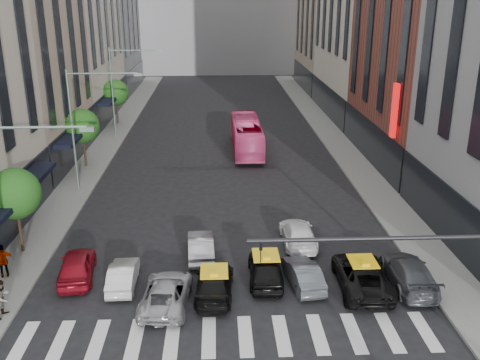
{
  "coord_description": "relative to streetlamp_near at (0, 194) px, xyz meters",
  "views": [
    {
      "loc": [
        -0.52,
        -18.28,
        14.18
      ],
      "look_at": [
        0.77,
        10.76,
        4.0
      ],
      "focal_mm": 40.0,
      "sensor_mm": 36.0,
      "label": 1
    }
  ],
  "objects": [
    {
      "name": "tree_mid",
      "position": [
        -1.76,
        22.0,
        -2.25
      ],
      "size": [
        2.88,
        2.88,
        4.95
      ],
      "color": "black",
      "rests_on": "sidewalk_left"
    },
    {
      "name": "car_white_front",
      "position": [
        4.64,
        2.04,
        -5.29
      ],
      "size": [
        1.4,
        3.77,
        1.23
      ],
      "primitive_type": "imported",
      "rotation": [
        0.0,
        0.0,
        3.17
      ],
      "color": "silver",
      "rests_on": "ground"
    },
    {
      "name": "streetlamp_far",
      "position": [
        0.0,
        32.0,
        0.0
      ],
      "size": [
        5.38,
        0.25,
        9.0
      ],
      "color": "gray",
      "rests_on": "sidewalk_left"
    },
    {
      "name": "sidewalk_left",
      "position": [
        -1.46,
        26.0,
        -5.83
      ],
      "size": [
        3.0,
        96.0,
        0.15
      ],
      "primitive_type": "cube",
      "color": "slate",
      "rests_on": "ground"
    },
    {
      "name": "taxi_center",
      "position": [
        11.94,
        2.2,
        -5.17
      ],
      "size": [
        1.86,
        4.36,
        1.47
      ],
      "primitive_type": "imported",
      "rotation": [
        0.0,
        0.0,
        3.11
      ],
      "color": "black",
      "rests_on": "ground"
    },
    {
      "name": "car_row2_left",
      "position": [
        8.51,
        5.05,
        -5.24
      ],
      "size": [
        1.64,
        4.12,
        1.33
      ],
      "primitive_type": "imported",
      "rotation": [
        0.0,
        0.0,
        3.2
      ],
      "color": "#A9A8AD",
      "rests_on": "ground"
    },
    {
      "name": "building_right_b",
      "position": [
        27.04,
        23.0,
        7.1
      ],
      "size": [
        8.0,
        18.0,
        26.0
      ],
      "primitive_type": "cube",
      "color": "brown",
      "rests_on": "ground"
    },
    {
      "name": "traffic_signal",
      "position": [
        17.74,
        -5.0,
        -1.43
      ],
      "size": [
        10.1,
        0.2,
        6.0
      ],
      "color": "black",
      "rests_on": "ground"
    },
    {
      "name": "streetlamp_near",
      "position": [
        0.0,
        0.0,
        0.0
      ],
      "size": [
        5.38,
        0.25,
        9.0
      ],
      "color": "gray",
      "rests_on": "sidewalk_left"
    },
    {
      "name": "car_grey_curb",
      "position": [
        19.22,
        1.45,
        -5.18
      ],
      "size": [
        2.19,
        5.06,
        1.45
      ],
      "primitive_type": "imported",
      "rotation": [
        0.0,
        0.0,
        3.11
      ],
      "color": "#44474D",
      "rests_on": "ground"
    },
    {
      "name": "pedestrian_far",
      "position": [
        -1.65,
        2.99,
        -4.84
      ],
      "size": [
        1.16,
        0.8,
        1.83
      ],
      "primitive_type": "imported",
      "rotation": [
        0.0,
        0.0,
        3.51
      ],
      "color": "gray",
      "rests_on": "sidewalk_left"
    },
    {
      "name": "pedestrian_near",
      "position": [
        -0.36,
        -0.65,
        -4.83
      ],
      "size": [
        0.87,
        1.02,
        1.84
      ],
      "primitive_type": "imported",
      "rotation": [
        0.0,
        0.0,
        1.36
      ],
      "color": "gray",
      "rests_on": "sidewalk_left"
    },
    {
      "name": "taxi_right",
      "position": [
        16.74,
        1.35,
        -5.17
      ],
      "size": [
        2.62,
        5.34,
        1.46
      ],
      "primitive_type": "imported",
      "rotation": [
        0.0,
        0.0,
        3.1
      ],
      "color": "black",
      "rests_on": "ground"
    },
    {
      "name": "building_left_b",
      "position": [
        -6.96,
        24.0,
        6.1
      ],
      "size": [
        8.0,
        16.0,
        24.0
      ],
      "primitive_type": "cube",
      "color": "tan",
      "rests_on": "ground"
    },
    {
      "name": "car_silver",
      "position": [
        6.99,
        0.19,
        -5.25
      ],
      "size": [
        2.51,
        4.83,
        1.3
      ],
      "primitive_type": "imported",
      "rotation": [
        0.0,
        0.0,
        3.07
      ],
      "color": "#A6A5AB",
      "rests_on": "ground"
    },
    {
      "name": "car_grey_mid",
      "position": [
        13.83,
        1.72,
        -5.27
      ],
      "size": [
        1.86,
        4.02,
        1.27
      ],
      "primitive_type": "imported",
      "rotation": [
        0.0,
        0.0,
        3.28
      ],
      "color": "#484C51",
      "rests_on": "ground"
    },
    {
      "name": "tree_near",
      "position": [
        -1.76,
        6.0,
        -2.25
      ],
      "size": [
        2.88,
        2.88,
        4.95
      ],
      "color": "black",
      "rests_on": "sidewalk_left"
    },
    {
      "name": "sidewalk_right",
      "position": [
        21.54,
        26.0,
        -5.83
      ],
      "size": [
        3.0,
        96.0,
        0.15
      ],
      "primitive_type": "cube",
      "color": "slate",
      "rests_on": "ground"
    },
    {
      "name": "taxi_left",
      "position": [
        9.29,
        0.96,
        -5.25
      ],
      "size": [
        2.09,
        4.58,
        1.3
      ],
      "primitive_type": "imported",
      "rotation": [
        0.0,
        0.0,
        3.08
      ],
      "color": "black",
      "rests_on": "ground"
    },
    {
      "name": "tree_far",
      "position": [
        -1.76,
        38.0,
        -2.25
      ],
      "size": [
        2.88,
        2.88,
        4.95
      ],
      "color": "black",
      "rests_on": "sidewalk_left"
    },
    {
      "name": "car_red",
      "position": [
        2.1,
        2.9,
        -5.18
      ],
      "size": [
        2.25,
        4.46,
        1.46
      ],
      "primitive_type": "imported",
      "rotation": [
        0.0,
        0.0,
        3.27
      ],
      "color": "maroon",
      "rests_on": "ground"
    },
    {
      "name": "bus",
      "position": [
        12.32,
        26.56,
        -4.38
      ],
      "size": [
        2.61,
        10.97,
        3.05
      ],
      "primitive_type": "imported",
      "rotation": [
        0.0,
        0.0,
        3.15
      ],
      "color": "#F6488B",
      "rests_on": "ground"
    },
    {
      "name": "ground",
      "position": [
        10.04,
        -4.0,
        -5.9
      ],
      "size": [
        160.0,
        160.0,
        0.0
      ],
      "primitive_type": "plane",
      "color": "black",
      "rests_on": "ground"
    },
    {
      "name": "liberty_sign",
      "position": [
        22.64,
        16.0,
        0.1
      ],
      "size": [
        0.3,
        0.7,
        4.0
      ],
      "color": "red",
      "rests_on": "ground"
    },
    {
      "name": "car_row2_right",
      "position": [
        14.27,
        6.51,
        -5.23
      ],
      "size": [
        1.93,
        4.64,
        1.34
      ],
      "primitive_type": "imported",
      "rotation": [
        0.0,
        0.0,
        3.15
      ],
      "color": "white",
      "rests_on": "ground"
    },
    {
      "name": "streetlamp_mid",
      "position": [
        0.0,
        16.0,
        0.0
      ],
      "size": [
        5.38,
        0.25,
        9.0
      ],
      "color": "gray",
      "rests_on": "sidewalk_left"
    }
  ]
}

